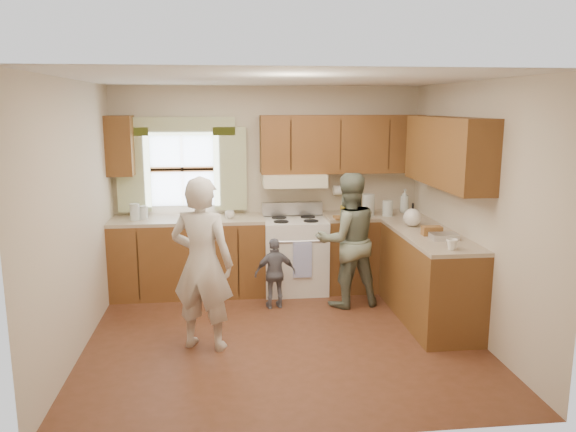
{
  "coord_description": "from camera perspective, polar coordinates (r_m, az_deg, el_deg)",
  "views": [
    {
      "loc": [
        -0.54,
        -5.21,
        2.26
      ],
      "look_at": [
        0.1,
        0.4,
        1.15
      ],
      "focal_mm": 35.0,
      "sensor_mm": 36.0,
      "label": 1
    }
  ],
  "objects": [
    {
      "name": "woman_right",
      "position": [
        6.39,
        6.07,
        -2.46
      ],
      "size": [
        0.83,
        0.69,
        1.53
      ],
      "primitive_type": "imported",
      "rotation": [
        0.0,
        0.0,
        3.3
      ],
      "color": "#203826",
      "rests_on": "ground"
    },
    {
      "name": "child",
      "position": [
        6.36,
        -1.3,
        -5.84
      ],
      "size": [
        0.5,
        0.26,
        0.81
      ],
      "primitive_type": "imported",
      "rotation": [
        0.0,
        0.0,
        3.28
      ],
      "color": "slate",
      "rests_on": "ground"
    },
    {
      "name": "room",
      "position": [
        5.34,
        -0.58,
        0.2
      ],
      "size": [
        3.8,
        3.8,
        3.8
      ],
      "color": "#512C19",
      "rests_on": "ground"
    },
    {
      "name": "kitchen_fixtures",
      "position": [
        6.55,
        3.81,
        -1.44
      ],
      "size": [
        3.8,
        2.25,
        2.15
      ],
      "color": "#482B0F",
      "rests_on": "ground"
    },
    {
      "name": "stove",
      "position": [
        6.94,
        0.68,
        -3.86
      ],
      "size": [
        0.76,
        0.67,
        1.07
      ],
      "color": "silver",
      "rests_on": "ground"
    },
    {
      "name": "woman_left",
      "position": [
        5.28,
        -8.71,
        -4.83
      ],
      "size": [
        0.7,
        0.57,
        1.64
      ],
      "primitive_type": "imported",
      "rotation": [
        0.0,
        0.0,
        2.8
      ],
      "color": "beige",
      "rests_on": "ground"
    }
  ]
}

